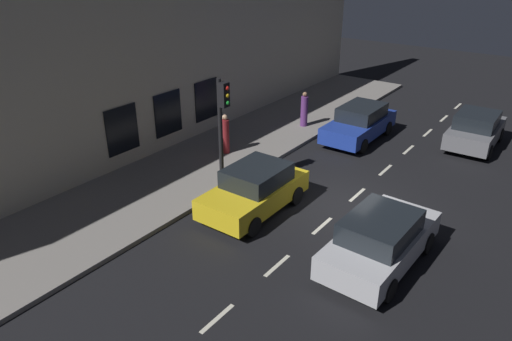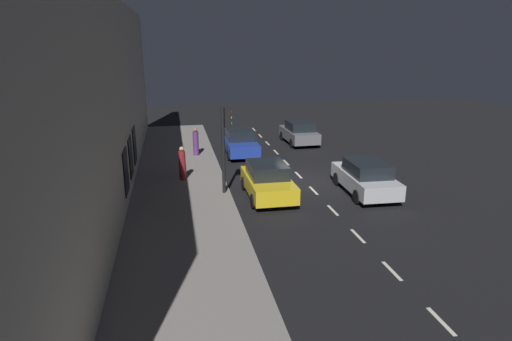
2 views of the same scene
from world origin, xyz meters
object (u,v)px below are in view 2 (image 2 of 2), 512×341
Objects in this scene: parked_car_0 at (240,142)px; parked_car_3 at (366,177)px; pedestrian_0 at (196,143)px; traffic_light at (225,136)px; parked_car_1 at (299,132)px; pedestrian_1 at (182,164)px; parked_car_2 at (268,181)px.

parked_car_0 is 9.68m from parked_car_3.
parked_car_3 is at bearing 127.78° from pedestrian_0.
traffic_light reaches higher than parked_car_3.
parked_car_0 and parked_car_1 have the same top height.
parked_car_3 is 2.57× the size of pedestrian_1.
pedestrian_0 reaches higher than parked_car_3.
traffic_light is 3.59m from pedestrian_1.
traffic_light reaches higher than pedestrian_0.
parked_car_0 is 6.38m from pedestrian_1.
parked_car_2 is at bearing 177.45° from parked_car_3.
pedestrian_0 is (0.96, -7.25, -1.86)m from traffic_light.
pedestrian_0 reaches higher than parked_car_0.
pedestrian_0 is (7.38, -8.19, 0.14)m from parked_car_3.
traffic_light is 6.79m from parked_car_3.
traffic_light is at bearing 93.31° from pedestrian_0.
traffic_light reaches higher than parked_car_2.
parked_car_1 is 2.37× the size of pedestrian_0.
parked_car_0 is 8.16m from parked_car_2.
traffic_light is 7.55m from pedestrian_0.
parked_car_3 is (-4.59, 0.36, 0.00)m from parked_car_2.
parked_car_1 is (-6.35, -9.80, -2.01)m from traffic_light.
parked_car_2 is at bearing 143.71° from pedestrian_1.
parked_car_2 is (-1.83, 0.58, -2.01)m from traffic_light.
pedestrian_1 is (3.74, -2.99, 0.15)m from parked_car_2.
parked_car_2 and parked_car_3 have the same top height.
parked_car_0 and parked_car_3 have the same top height.
pedestrian_1 reaches higher than parked_car_1.
parked_car_1 is 0.92× the size of parked_car_3.
parked_car_2 is 2.38× the size of pedestrian_0.
parked_car_0 is at bearing -123.48° from pedestrian_1.
traffic_light is 2.77m from parked_car_2.
traffic_light reaches higher than parked_car_0.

